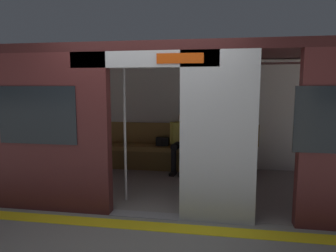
# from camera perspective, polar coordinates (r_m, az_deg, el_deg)

# --- Properties ---
(ground_plane) EXTENTS (60.00, 60.00, 0.00)m
(ground_plane) POSITION_cam_1_polar(r_m,az_deg,el_deg) (4.15, -4.37, -16.50)
(ground_plane) COLOR gray
(platform_edge_strip) EXTENTS (8.00, 0.24, 0.01)m
(platform_edge_strip) POSITION_cam_1_polar(r_m,az_deg,el_deg) (3.89, -5.46, -18.20)
(platform_edge_strip) COLOR yellow
(platform_edge_strip) RESTS_ON ground_plane
(train_car) EXTENTS (6.40, 2.76, 2.24)m
(train_car) POSITION_cam_1_polar(r_m,az_deg,el_deg) (4.99, -1.92, 5.13)
(train_car) COLOR #ADAFB5
(train_car) RESTS_ON ground_plane
(bench_seat) EXTENTS (3.36, 0.44, 0.48)m
(bench_seat) POSITION_cam_1_polar(r_m,az_deg,el_deg) (6.15, 0.52, -4.95)
(bench_seat) COLOR olive
(bench_seat) RESTS_ON ground_plane
(person_seated) EXTENTS (0.55, 0.71, 1.21)m
(person_seated) POSITION_cam_1_polar(r_m,az_deg,el_deg) (6.00, 2.74, -2.07)
(person_seated) COLOR #D8CC4C
(person_seated) RESTS_ON ground_plane
(handbag) EXTENTS (0.26, 0.15, 0.17)m
(handbag) POSITION_cam_1_polar(r_m,az_deg,el_deg) (6.21, -1.05, -2.97)
(handbag) COLOR black
(handbag) RESTS_ON bench_seat
(book) EXTENTS (0.17, 0.23, 0.03)m
(book) POSITION_cam_1_polar(r_m,az_deg,el_deg) (6.10, 7.00, -3.90)
(book) COLOR silver
(book) RESTS_ON bench_seat
(grab_pole_door) EXTENTS (0.04, 0.04, 2.10)m
(grab_pole_door) POSITION_cam_1_polar(r_m,az_deg,el_deg) (4.41, -8.15, -0.92)
(grab_pole_door) COLOR silver
(grab_pole_door) RESTS_ON ground_plane
(grab_pole_far) EXTENTS (0.04, 0.04, 2.10)m
(grab_pole_far) POSITION_cam_1_polar(r_m,az_deg,el_deg) (4.36, 2.51, -0.95)
(grab_pole_far) COLOR silver
(grab_pole_far) RESTS_ON ground_plane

